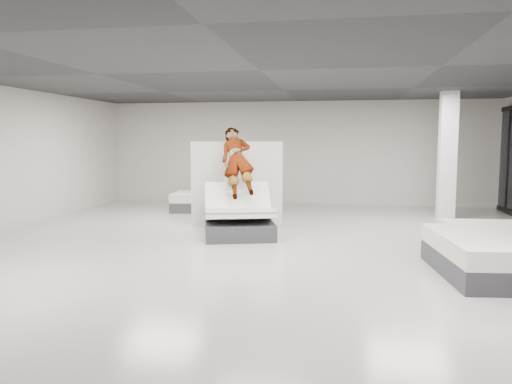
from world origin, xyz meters
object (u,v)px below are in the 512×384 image
at_px(flat_bed_right_near, 496,256).
at_px(flat_bed_left_far, 208,201).
at_px(divider_panel, 237,183).
at_px(hero_bed, 238,218).
at_px(remote, 249,188).
at_px(column, 447,156).
at_px(person, 237,175).
at_px(flat_bed_right_far, 498,243).

distance_m(flat_bed_right_near, flat_bed_left_far, 8.46).
bearing_deg(divider_panel, hero_bed, -96.52).
distance_m(hero_bed, remote, 0.68).
height_order(flat_bed_right_near, column, column).
bearing_deg(person, column, 12.56).
xyz_separation_m(divider_panel, flat_bed_right_far, (5.07, -2.59, -0.72)).
relative_size(divider_panel, flat_bed_left_far, 1.08).
bearing_deg(remote, column, 16.73).
relative_size(flat_bed_right_near, column, 0.73).
relative_size(remote, flat_bed_right_near, 0.06).
xyz_separation_m(divider_panel, flat_bed_left_far, (-1.34, 2.19, -0.72)).
bearing_deg(flat_bed_right_near, flat_bed_left_far, 135.79).
bearing_deg(divider_panel, remote, -87.19).
height_order(person, flat_bed_right_near, person).
xyz_separation_m(flat_bed_right_far, column, (-0.05, 4.24, 1.34)).
bearing_deg(flat_bed_right_near, person, 148.85).
relative_size(remote, column, 0.04).
distance_m(hero_bed, person, 0.94).
bearing_deg(flat_bed_left_far, divider_panel, -58.56).
bearing_deg(column, flat_bed_left_far, 175.19).
height_order(hero_bed, person, person).
xyz_separation_m(hero_bed, person, (-0.09, 0.31, 0.88)).
height_order(divider_panel, flat_bed_right_near, divider_panel).
distance_m(remote, column, 5.39).
distance_m(divider_panel, flat_bed_right_far, 5.74).
bearing_deg(remote, flat_bed_right_far, -32.48).
relative_size(person, flat_bed_left_far, 0.92).
xyz_separation_m(person, column, (4.80, 2.64, 0.36)).
relative_size(flat_bed_right_far, flat_bed_right_near, 0.86).
distance_m(flat_bed_right_far, column, 4.44).
bearing_deg(person, divider_panel, 86.06).
relative_size(person, column, 0.58).
relative_size(divider_panel, flat_bed_right_far, 1.07).
relative_size(hero_bed, column, 0.68).
bearing_deg(hero_bed, divider_panel, 103.22).
bearing_deg(person, flat_bed_left_far, 99.86).
xyz_separation_m(person, flat_bed_right_near, (4.51, -2.73, -0.95)).
bearing_deg(flat_bed_right_near, column, 86.93).
distance_m(hero_bed, column, 5.69).
xyz_separation_m(remote, flat_bed_left_far, (-1.86, 3.44, -0.74)).
bearing_deg(hero_bed, flat_bed_right_far, -15.15).
bearing_deg(column, flat_bed_right_far, -89.27).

